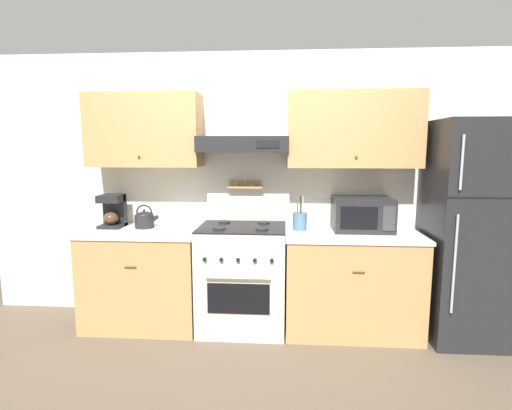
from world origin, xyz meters
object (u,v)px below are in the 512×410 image
(refrigerator, at_px, (469,231))
(coffee_maker, at_px, (113,211))
(stove_range, at_px, (242,277))
(tea_kettle, at_px, (145,219))
(microwave, at_px, (362,214))
(utensil_crock, at_px, (300,221))

(refrigerator, distance_m, coffee_maker, 3.22)
(stove_range, relative_size, tea_kettle, 4.43)
(refrigerator, height_order, coffee_maker, refrigerator)
(refrigerator, distance_m, tea_kettle, 2.90)
(stove_range, height_order, refrigerator, refrigerator)
(microwave, bearing_deg, stove_range, -173.84)
(coffee_maker, bearing_deg, microwave, -0.24)
(stove_range, distance_m, tea_kettle, 1.07)
(microwave, distance_m, utensil_crock, 0.57)
(tea_kettle, xyz_separation_m, coffee_maker, (-0.32, 0.03, 0.07))
(coffee_maker, relative_size, microwave, 0.59)
(utensil_crock, bearing_deg, tea_kettle, -180.00)
(microwave, bearing_deg, tea_kettle, -179.49)
(microwave, relative_size, utensil_crock, 1.67)
(stove_range, xyz_separation_m, utensil_crock, (0.52, 0.10, 0.51))
(coffee_maker, bearing_deg, utensil_crock, -0.89)
(coffee_maker, xyz_separation_m, utensil_crock, (1.77, -0.03, -0.07))
(refrigerator, bearing_deg, stove_range, 179.07)
(stove_range, height_order, coffee_maker, coffee_maker)
(stove_range, height_order, microwave, microwave)
(refrigerator, relative_size, microwave, 3.60)
(tea_kettle, bearing_deg, microwave, 0.51)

